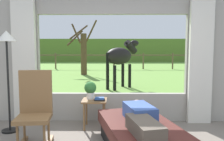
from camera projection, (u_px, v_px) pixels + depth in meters
The scene contains 15 objects.
back_wall_with_window at pixel (112, 58), 4.67m from camera, with size 5.20×0.12×2.55m.
curtain_panel_left at pixel (25, 61), 4.56m from camera, with size 0.44×0.10×2.40m, color silver.
curtain_panel_right at pixel (201, 61), 4.52m from camera, with size 0.44×0.10×2.40m, color silver.
outdoor_pasture_lawn at pixel (114, 70), 15.64m from camera, with size 36.00×21.68×0.02m, color olive.
distant_hill_ridge at pixel (114, 50), 25.33m from camera, with size 36.00×2.00×2.40m, color #56752E.
recliner_sofa at pixel (140, 137), 3.27m from camera, with size 1.27×1.86×0.42m.
reclining_person at pixel (141, 117), 3.20m from camera, with size 0.47×1.43×0.22m.
rocking_chair at pixel (35, 109), 3.50m from camera, with size 0.53×0.73×1.12m.
side_table at pixel (95, 105), 4.29m from camera, with size 0.44×0.44×0.52m.
potted_plant at pixel (90, 89), 4.33m from camera, with size 0.22×0.22×0.32m.
book_stack at pixel (100, 99), 4.22m from camera, with size 0.20×0.16×0.06m.
floor_lamp_left at pixel (7, 51), 4.00m from camera, with size 0.32×0.32×1.74m.
horse at pixel (120, 56), 8.38m from camera, with size 1.45×1.60×1.73m.
pasture_tree at pixel (83, 51), 12.68m from camera, with size 1.58×1.54×2.92m.
pasture_fence_line at pixel (114, 58), 16.14m from camera, with size 16.10×0.10×1.10m.
Camera 1 is at (0.05, -2.42, 1.45)m, focal length 37.98 mm.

